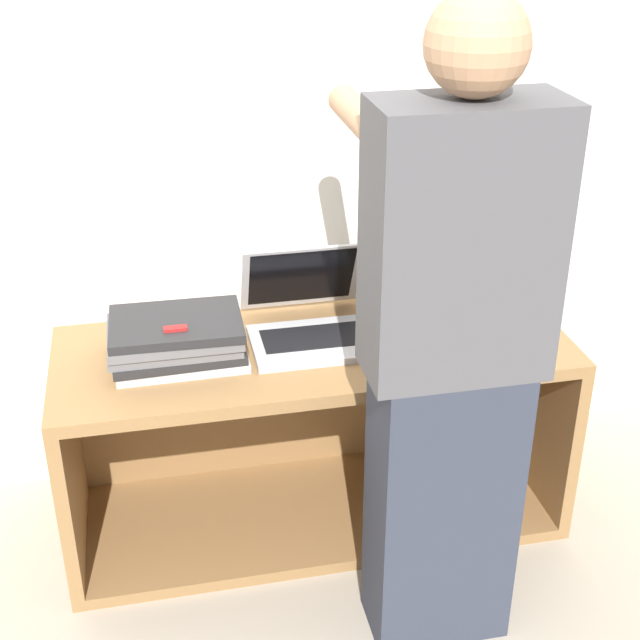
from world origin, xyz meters
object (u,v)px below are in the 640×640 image
(laptop_open, at_px, (310,320))
(person, at_px, (451,357))
(laptop_stack_right, at_px, (444,317))
(laptop_stack_left, at_px, (176,339))

(laptop_open, relative_size, person, 0.23)
(laptop_open, xyz_separation_m, laptop_stack_right, (0.37, -0.06, -0.00))
(laptop_open, relative_size, laptop_stack_right, 0.99)
(person, bearing_deg, laptop_open, 112.42)
(laptop_stack_right, xyz_separation_m, person, (-0.16, -0.47, 0.15))
(laptop_stack_right, bearing_deg, laptop_stack_left, 179.90)
(laptop_open, relative_size, laptop_stack_left, 1.00)
(laptop_stack_right, height_order, person, person)
(laptop_stack_right, bearing_deg, person, -108.22)
(laptop_open, height_order, laptop_stack_right, laptop_open)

